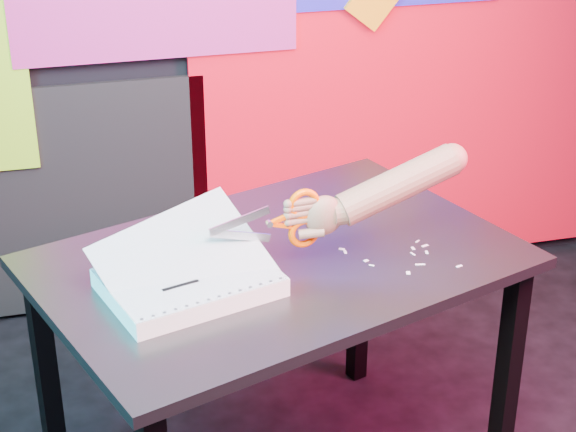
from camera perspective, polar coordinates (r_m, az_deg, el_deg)
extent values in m
cube|color=red|center=(3.56, 7.05, 8.86)|extent=(1.60, 0.02, 1.60)
cube|color=black|center=(3.47, -15.42, 0.56)|extent=(1.30, 0.02, 0.85)
cube|color=black|center=(2.66, -14.00, -9.93)|extent=(0.06, 0.06, 0.72)
cube|color=black|center=(2.67, 12.83, -9.60)|extent=(0.06, 0.06, 0.72)
cube|color=black|center=(3.07, 4.25, -3.90)|extent=(0.06, 0.06, 0.72)
cube|color=#373737|center=(2.39, -0.58, -2.76)|extent=(1.34, 1.10, 0.03)
cube|color=#EAEBCA|center=(2.24, -5.87, -3.95)|extent=(0.44, 0.37, 0.04)
cube|color=white|center=(2.23, -5.89, -3.43)|extent=(0.44, 0.37, 0.00)
cube|color=white|center=(2.23, -5.90, -3.32)|extent=(0.43, 0.35, 0.12)
cube|color=white|center=(2.23, -6.24, -2.63)|extent=(0.44, 0.34, 0.20)
cylinder|color=#28272B|center=(2.07, -8.66, -6.06)|extent=(0.01, 0.01, 0.00)
cylinder|color=#28272B|center=(2.08, -7.99, -5.87)|extent=(0.01, 0.01, 0.00)
cylinder|color=#28272B|center=(2.09, -7.33, -5.69)|extent=(0.01, 0.01, 0.00)
cylinder|color=#28272B|center=(2.10, -6.67, -5.50)|extent=(0.01, 0.01, 0.00)
cylinder|color=#28272B|center=(2.11, -6.02, -5.32)|extent=(0.01, 0.01, 0.00)
cylinder|color=#28272B|center=(2.12, -5.38, -5.13)|extent=(0.01, 0.01, 0.00)
cylinder|color=#28272B|center=(2.13, -4.74, -4.95)|extent=(0.01, 0.01, 0.00)
cylinder|color=#28272B|center=(2.14, -4.10, -4.77)|extent=(0.01, 0.01, 0.00)
cylinder|color=#28272B|center=(2.15, -3.48, -4.59)|extent=(0.01, 0.01, 0.00)
cylinder|color=#28272B|center=(2.16, -2.86, -4.41)|extent=(0.01, 0.01, 0.00)
cylinder|color=#28272B|center=(2.17, -2.24, -4.23)|extent=(0.01, 0.01, 0.00)
cylinder|color=#28272B|center=(2.18, -1.63, -4.06)|extent=(0.01, 0.01, 0.00)
cylinder|color=#28272B|center=(2.19, -1.03, -3.88)|extent=(0.01, 0.01, 0.00)
cylinder|color=#28272B|center=(2.20, -0.44, -3.71)|extent=(0.01, 0.01, 0.00)
cylinder|color=#28272B|center=(2.28, -11.16, -3.09)|extent=(0.01, 0.01, 0.00)
cylinder|color=#28272B|center=(2.29, -10.54, -2.93)|extent=(0.01, 0.01, 0.00)
cylinder|color=#28272B|center=(2.30, -9.93, -2.78)|extent=(0.01, 0.01, 0.00)
cylinder|color=#28272B|center=(2.30, -9.33, -2.62)|extent=(0.01, 0.01, 0.00)
cylinder|color=#28272B|center=(2.31, -8.72, -2.47)|extent=(0.01, 0.01, 0.00)
cylinder|color=#28272B|center=(2.32, -8.13, -2.31)|extent=(0.01, 0.01, 0.00)
cylinder|color=#28272B|center=(2.33, -7.53, -2.16)|extent=(0.01, 0.01, 0.00)
cylinder|color=#28272B|center=(2.34, -6.94, -2.00)|extent=(0.01, 0.01, 0.00)
cylinder|color=#28272B|center=(2.35, -6.36, -1.85)|extent=(0.01, 0.01, 0.00)
cylinder|color=#28272B|center=(2.36, -5.78, -1.70)|extent=(0.01, 0.01, 0.00)
cylinder|color=#28272B|center=(2.37, -5.21, -1.55)|extent=(0.01, 0.01, 0.00)
cylinder|color=#28272B|center=(2.38, -4.64, -1.40)|extent=(0.01, 0.01, 0.00)
cylinder|color=#28272B|center=(2.39, -4.07, -1.26)|extent=(0.01, 0.01, 0.00)
cylinder|color=#28272B|center=(2.40, -3.51, -1.11)|extent=(0.01, 0.01, 0.00)
cube|color=black|center=(2.24, -8.51, -3.42)|extent=(0.07, 0.03, 0.00)
cube|color=black|center=(2.26, -5.77, -2.96)|extent=(0.05, 0.02, 0.00)
cube|color=black|center=(2.18, -6.39, -4.10)|extent=(0.09, 0.04, 0.00)
cube|color=white|center=(2.24, -2.88, -0.30)|extent=(0.15, 0.02, 0.06)
cube|color=white|center=(2.26, -2.86, -1.16)|extent=(0.15, 0.02, 0.06)
cylinder|color=white|center=(2.27, -1.11, -0.46)|extent=(0.02, 0.01, 0.02)
cube|color=#FE5000|center=(2.28, -0.47, -0.54)|extent=(0.06, 0.02, 0.02)
cube|color=#FE5000|center=(2.27, -0.47, -0.18)|extent=(0.06, 0.02, 0.02)
torus|color=#FE5000|center=(2.28, 0.96, 0.71)|extent=(0.08, 0.02, 0.08)
torus|color=#FE5000|center=(2.31, 0.94, -0.99)|extent=(0.08, 0.02, 0.08)
ellipsoid|color=#86614A|center=(2.31, 2.13, 0.04)|extent=(0.10, 0.06, 0.10)
cylinder|color=#86614A|center=(2.30, 0.95, -0.24)|extent=(0.08, 0.03, 0.02)
cylinder|color=#86614A|center=(2.29, 0.95, 0.17)|extent=(0.07, 0.02, 0.02)
cylinder|color=#86614A|center=(2.28, 0.96, 0.54)|extent=(0.07, 0.02, 0.02)
cylinder|color=#86614A|center=(2.28, 0.96, 0.86)|extent=(0.06, 0.02, 0.02)
cylinder|color=#86614A|center=(2.31, 1.40, -1.03)|extent=(0.07, 0.04, 0.03)
cylinder|color=#86614A|center=(2.33, 3.25, 0.30)|extent=(0.06, 0.07, 0.07)
cylinder|color=#86614A|center=(2.36, 6.52, 1.85)|extent=(0.32, 0.11, 0.18)
sphere|color=#86614A|center=(2.40, 9.69, 3.36)|extent=(0.08, 0.08, 0.08)
cube|color=silver|center=(2.42, 7.40, -2.24)|extent=(0.01, 0.02, 0.00)
cube|color=silver|center=(2.43, 8.22, -2.14)|extent=(0.01, 0.02, 0.00)
cube|color=silver|center=(2.45, 7.42, -1.91)|extent=(0.01, 0.01, 0.00)
cube|color=silver|center=(2.41, 3.41, -2.14)|extent=(0.01, 0.02, 0.00)
cube|color=silver|center=(2.38, 10.11, -2.95)|extent=(0.02, 0.01, 0.00)
cube|color=silver|center=(2.48, 7.69, -1.50)|extent=(0.01, 0.01, 0.00)
cube|color=silver|center=(2.33, 7.14, -3.36)|extent=(0.01, 0.02, 0.00)
cube|color=silver|center=(2.38, 4.65, -2.65)|extent=(0.01, 0.01, 0.00)
cube|color=silver|center=(2.46, 8.12, -1.75)|extent=(0.02, 0.01, 0.00)
cube|color=silver|center=(2.37, 7.84, -2.86)|extent=(0.03, 0.01, 0.00)
cube|color=silver|center=(2.36, 4.98, -2.93)|extent=(0.01, 0.01, 0.00)
cube|color=silver|center=(2.43, 3.21, -1.97)|extent=(0.02, 0.01, 0.00)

